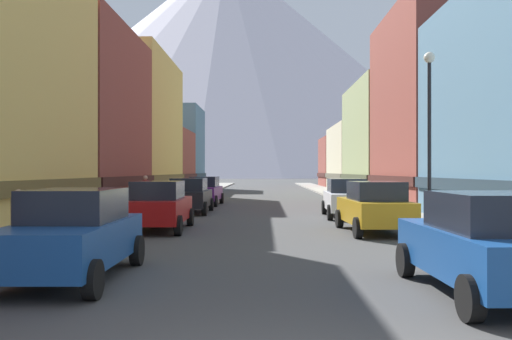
{
  "coord_description": "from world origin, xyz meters",
  "views": [
    {
      "loc": [
        0.0,
        -4.63,
        2.15
      ],
      "look_at": [
        -0.69,
        38.32,
        2.21
      ],
      "focal_mm": 38.06,
      "sensor_mm": 36.0,
      "label": 1
    }
  ],
  "objects_px": {
    "car_left_3": "(204,191)",
    "pedestrian_0": "(145,193)",
    "car_right_1": "(374,207)",
    "car_right_2": "(347,198)",
    "car_right_0": "(487,244)",
    "car_left_2": "(190,195)",
    "car_left_0": "(72,234)",
    "car_left_1": "(159,205)",
    "pedestrian_1": "(18,222)",
    "streetlamp_right": "(429,114)"
  },
  "relations": [
    {
      "from": "pedestrian_0",
      "to": "streetlamp_right",
      "type": "height_order",
      "value": "streetlamp_right"
    },
    {
      "from": "car_right_0",
      "to": "pedestrian_1",
      "type": "distance_m",
      "value": 10.94
    },
    {
      "from": "car_left_1",
      "to": "car_right_0",
      "type": "xyz_separation_m",
      "value": [
        7.6,
        -10.07,
        0.0
      ]
    },
    {
      "from": "car_left_0",
      "to": "car_right_1",
      "type": "distance_m",
      "value": 11.17
    },
    {
      "from": "car_right_2",
      "to": "pedestrian_0",
      "type": "bearing_deg",
      "value": 163.04
    },
    {
      "from": "car_right_1",
      "to": "pedestrian_0",
      "type": "bearing_deg",
      "value": 136.85
    },
    {
      "from": "car_left_1",
      "to": "pedestrian_1",
      "type": "xyz_separation_m",
      "value": [
        -2.45,
        -5.76,
        -0.05
      ]
    },
    {
      "from": "car_left_1",
      "to": "car_left_2",
      "type": "relative_size",
      "value": 1.01
    },
    {
      "from": "car_left_0",
      "to": "car_left_3",
      "type": "distance_m",
      "value": 23.22
    },
    {
      "from": "car_left_2",
      "to": "car_right_1",
      "type": "relative_size",
      "value": 0.98
    },
    {
      "from": "car_left_2",
      "to": "car_right_0",
      "type": "xyz_separation_m",
      "value": [
        7.6,
        -18.02,
        0.0
      ]
    },
    {
      "from": "car_left_1",
      "to": "pedestrian_1",
      "type": "distance_m",
      "value": 6.26
    },
    {
      "from": "car_left_0",
      "to": "car_left_3",
      "type": "xyz_separation_m",
      "value": [
        0.0,
        23.22,
        0.0
      ]
    },
    {
      "from": "car_left_2",
      "to": "pedestrian_0",
      "type": "distance_m",
      "value": 2.61
    },
    {
      "from": "car_right_2",
      "to": "pedestrian_0",
      "type": "xyz_separation_m",
      "value": [
        -10.05,
        3.07,
        0.06
      ]
    },
    {
      "from": "car_right_2",
      "to": "pedestrian_0",
      "type": "relative_size",
      "value": 2.54
    },
    {
      "from": "car_right_1",
      "to": "pedestrian_0",
      "type": "distance_m",
      "value": 13.78
    },
    {
      "from": "car_left_1",
      "to": "streetlamp_right",
      "type": "xyz_separation_m",
      "value": [
        9.15,
        -1.71,
        3.09
      ]
    },
    {
      "from": "car_left_1",
      "to": "pedestrian_0",
      "type": "xyz_separation_m",
      "value": [
        -2.45,
        8.85,
        0.06
      ]
    },
    {
      "from": "car_right_0",
      "to": "pedestrian_1",
      "type": "height_order",
      "value": "car_right_0"
    },
    {
      "from": "car_right_2",
      "to": "car_left_2",
      "type": "bearing_deg",
      "value": 164.13
    },
    {
      "from": "car_left_1",
      "to": "car_right_1",
      "type": "distance_m",
      "value": 7.62
    },
    {
      "from": "car_left_3",
      "to": "pedestrian_0",
      "type": "bearing_deg",
      "value": -113.56
    },
    {
      "from": "car_right_0",
      "to": "car_left_3",
      "type": "bearing_deg",
      "value": 107.2
    },
    {
      "from": "car_right_0",
      "to": "pedestrian_0",
      "type": "relative_size",
      "value": 2.53
    },
    {
      "from": "car_right_0",
      "to": "car_right_1",
      "type": "distance_m",
      "value": 9.5
    },
    {
      "from": "car_right_1",
      "to": "car_right_2",
      "type": "xyz_separation_m",
      "value": [
        -0.0,
        6.36,
        0.0
      ]
    },
    {
      "from": "pedestrian_1",
      "to": "streetlamp_right",
      "type": "height_order",
      "value": "streetlamp_right"
    },
    {
      "from": "car_left_1",
      "to": "pedestrian_1",
      "type": "height_order",
      "value": "car_left_1"
    },
    {
      "from": "car_left_0",
      "to": "pedestrian_0",
      "type": "xyz_separation_m",
      "value": [
        -2.45,
        17.6,
        0.06
      ]
    },
    {
      "from": "pedestrian_1",
      "to": "streetlamp_right",
      "type": "relative_size",
      "value": 0.26
    },
    {
      "from": "car_right_0",
      "to": "pedestrian_0",
      "type": "distance_m",
      "value": 21.42
    },
    {
      "from": "car_right_1",
      "to": "car_right_2",
      "type": "bearing_deg",
      "value": 90.0
    },
    {
      "from": "car_right_2",
      "to": "car_left_1",
      "type": "bearing_deg",
      "value": -142.72
    },
    {
      "from": "car_right_2",
      "to": "car_right_0",
      "type": "bearing_deg",
      "value": -90.0
    },
    {
      "from": "pedestrian_0",
      "to": "car_right_2",
      "type": "bearing_deg",
      "value": -16.96
    },
    {
      "from": "car_left_0",
      "to": "car_right_0",
      "type": "relative_size",
      "value": 1.0
    },
    {
      "from": "streetlamp_right",
      "to": "pedestrian_1",
      "type": "bearing_deg",
      "value": -160.76
    },
    {
      "from": "car_left_2",
      "to": "car_right_1",
      "type": "bearing_deg",
      "value": -48.25
    },
    {
      "from": "car_left_3",
      "to": "streetlamp_right",
      "type": "relative_size",
      "value": 0.76
    },
    {
      "from": "car_right_0",
      "to": "car_left_1",
      "type": "bearing_deg",
      "value": 127.05
    },
    {
      "from": "pedestrian_0",
      "to": "car_left_2",
      "type": "bearing_deg",
      "value": -20.27
    },
    {
      "from": "streetlamp_right",
      "to": "car_left_3",
      "type": "bearing_deg",
      "value": 119.47
    },
    {
      "from": "car_right_0",
      "to": "streetlamp_right",
      "type": "distance_m",
      "value": 9.04
    },
    {
      "from": "car_left_3",
      "to": "car_right_1",
      "type": "bearing_deg",
      "value": -63.2
    },
    {
      "from": "car_right_2",
      "to": "pedestrian_1",
      "type": "bearing_deg",
      "value": -131.04
    },
    {
      "from": "car_right_2",
      "to": "pedestrian_0",
      "type": "distance_m",
      "value": 10.51
    },
    {
      "from": "car_left_0",
      "to": "car_right_0",
      "type": "bearing_deg",
      "value": -9.86
    },
    {
      "from": "car_right_1",
      "to": "car_right_2",
      "type": "relative_size",
      "value": 1.0
    },
    {
      "from": "car_left_0",
      "to": "car_right_2",
      "type": "xyz_separation_m",
      "value": [
        7.6,
        14.53,
        0.0
      ]
    }
  ]
}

